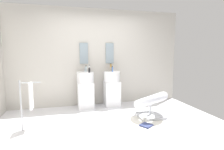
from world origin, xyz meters
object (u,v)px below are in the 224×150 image
coffee_mug (145,119)px  soap_bottle_amber (111,67)px  pedestal_sink_left (86,89)px  soap_bottle_black (89,70)px  soap_bottle_blue (112,69)px  soap_bottle_white (89,69)px  lounge_chair (150,102)px  pedestal_sink_right (112,88)px  towel_rack (29,97)px  soap_bottle_clear (86,69)px  magazine_navy (146,125)px

coffee_mug → soap_bottle_amber: bearing=103.8°
pedestal_sink_left → soap_bottle_black: size_ratio=8.08×
soap_bottle_blue → soap_bottle_white: soap_bottle_white is taller
lounge_chair → soap_bottle_black: 1.68m
pedestal_sink_right → soap_bottle_white: bearing=-176.2°
pedestal_sink_left → soap_bottle_black: soap_bottle_black is taller
towel_rack → soap_bottle_amber: bearing=33.0°
soap_bottle_clear → soap_bottle_blue: (0.64, -0.28, -0.00)m
lounge_chair → pedestal_sink_left: bearing=140.8°
lounge_chair → pedestal_sink_right: bearing=119.5°
pedestal_sink_right → soap_bottle_black: (-0.62, -0.13, 0.51)m
magazine_navy → soap_bottle_white: (-0.91, 1.48, 1.01)m
soap_bottle_amber → towel_rack: bearing=-147.0°
pedestal_sink_right → soap_bottle_clear: (-0.67, 0.14, 0.53)m
lounge_chair → magazine_navy: (-0.30, -0.45, -0.33)m
coffee_mug → soap_bottle_black: 1.80m
soap_bottle_clear → soap_bottle_black: 0.27m
coffee_mug → soap_bottle_black: bearing=130.3°
coffee_mug → soap_bottle_amber: 1.79m
soap_bottle_clear → towel_rack: bearing=-134.8°
magazine_navy → soap_bottle_amber: bearing=66.3°
lounge_chair → soap_bottle_clear: soap_bottle_clear is taller
towel_rack → soap_bottle_black: soap_bottle_black is taller
coffee_mug → towel_rack: bearing=174.2°
towel_rack → magazine_navy: size_ratio=4.56×
pedestal_sink_left → soap_bottle_blue: (0.69, -0.14, 0.52)m
pedestal_sink_left → towel_rack: size_ratio=1.10×
magazine_navy → soap_bottle_blue: 1.72m
coffee_mug → lounge_chair: bearing=43.8°
towel_rack → soap_bottle_blue: bearing=26.6°
pedestal_sink_left → pedestal_sink_right: 0.71m
lounge_chair → soap_bottle_white: size_ratio=5.75×
soap_bottle_clear → soap_bottle_black: (0.05, -0.27, -0.01)m
pedestal_sink_right → soap_bottle_clear: size_ratio=6.65×
lounge_chair → towel_rack: (-2.48, 0.00, 0.28)m
pedestal_sink_left → magazine_navy: bearing=-56.4°
lounge_chair → soap_bottle_black: bearing=142.4°
soap_bottle_black → soap_bottle_amber: (0.63, 0.29, 0.03)m
towel_rack → lounge_chair: bearing=-0.1°
pedestal_sink_left → soap_bottle_amber: 0.92m
lounge_chair → coffee_mug: bearing=-136.2°
towel_rack → soap_bottle_blue: 2.10m
coffee_mug → soap_bottle_blue: size_ratio=0.65×
pedestal_sink_right → soap_bottle_blue: (-0.02, -0.14, 0.52)m
pedestal_sink_right → magazine_navy: (0.30, -1.52, -0.46)m
towel_rack → soap_bottle_amber: soap_bottle_amber is taller
pedestal_sink_left → towel_rack: pedestal_sink_left is taller
magazine_navy → soap_bottle_clear: soap_bottle_clear is taller
soap_bottle_blue → soap_bottle_white: 0.60m
towel_rack → soap_bottle_blue: (1.85, 0.92, 0.38)m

